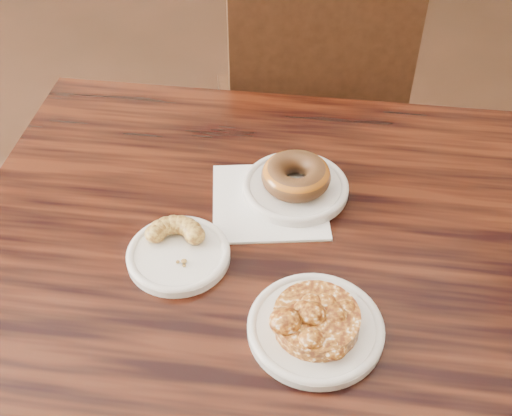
{
  "coord_description": "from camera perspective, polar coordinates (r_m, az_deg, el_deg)",
  "views": [
    {
      "loc": [
        0.03,
        -0.86,
        1.44
      ],
      "look_at": [
        0.11,
        -0.2,
        0.8
      ],
      "focal_mm": 45.0,
      "sensor_mm": 36.0,
      "label": 1
    }
  ],
  "objects": [
    {
      "name": "floor",
      "position": [
        1.68,
        -4.76,
        -15.5
      ],
      "size": [
        5.0,
        5.0,
        0.0
      ],
      "primitive_type": "plane",
      "color": "black",
      "rests_on": "ground"
    },
    {
      "name": "cafe_table",
      "position": [
        1.22,
        -0.47,
        -16.97
      ],
      "size": [
        1.07,
        1.07,
        0.75
      ],
      "primitive_type": "cube",
      "rotation": [
        0.0,
        0.0,
        -0.26
      ],
      "color": "black",
      "rests_on": "floor"
    },
    {
      "name": "chair_far",
      "position": [
        1.7,
        4.05,
        8.07
      ],
      "size": [
        0.45,
        0.45,
        0.9
      ],
      "primitive_type": null,
      "rotation": [
        0.0,
        0.0,
        3.15
      ],
      "color": "black",
      "rests_on": "floor"
    },
    {
      "name": "napkin",
      "position": [
        1.0,
        1.19,
        0.61
      ],
      "size": [
        0.19,
        0.19,
        0.0
      ],
      "primitive_type": "cube",
      "rotation": [
        0.0,
        0.0,
        -0.08
      ],
      "color": "white",
      "rests_on": "cafe_table"
    },
    {
      "name": "plate_donut",
      "position": [
        1.01,
        3.52,
        1.81
      ],
      "size": [
        0.17,
        0.17,
        0.01
      ],
      "primitive_type": "cylinder",
      "color": "silver",
      "rests_on": "napkin"
    },
    {
      "name": "plate_cruller",
      "position": [
        0.92,
        -6.9,
        -4.18
      ],
      "size": [
        0.15,
        0.15,
        0.01
      ],
      "primitive_type": "cylinder",
      "color": "white",
      "rests_on": "cafe_table"
    },
    {
      "name": "plate_fritter",
      "position": [
        0.84,
        5.31,
        -10.61
      ],
      "size": [
        0.18,
        0.18,
        0.01
      ],
      "primitive_type": "cylinder",
      "color": "silver",
      "rests_on": "cafe_table"
    },
    {
      "name": "glazed_donut",
      "position": [
        1.0,
        3.58,
        2.89
      ],
      "size": [
        0.11,
        0.11,
        0.04
      ],
      "primitive_type": "torus",
      "color": "brown",
      "rests_on": "plate_donut"
    },
    {
      "name": "apple_fritter",
      "position": [
        0.82,
        5.42,
        -9.62
      ],
      "size": [
        0.15,
        0.15,
        0.04
      ],
      "primitive_type": null,
      "color": "#421807",
      "rests_on": "plate_fritter"
    },
    {
      "name": "cruller_fragment",
      "position": [
        0.91,
        -7.0,
        -3.35
      ],
      "size": [
        0.1,
        0.1,
        0.03
      ],
      "primitive_type": null,
      "color": "brown",
      "rests_on": "plate_cruller"
    }
  ]
}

